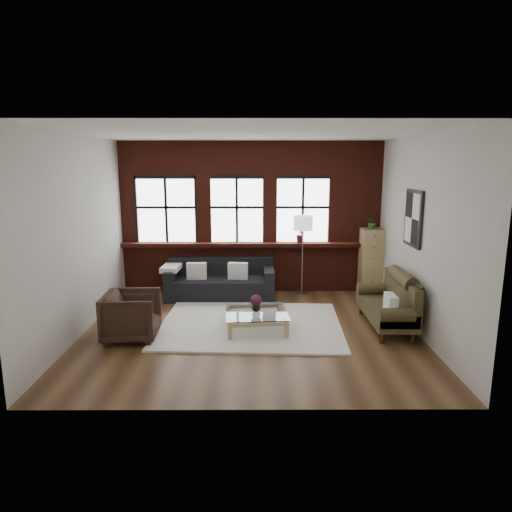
{
  "coord_description": "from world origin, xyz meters",
  "views": [
    {
      "loc": [
        0.07,
        -7.23,
        2.77
      ],
      "look_at": [
        0.1,
        0.6,
        1.15
      ],
      "focal_mm": 32.0,
      "sensor_mm": 36.0,
      "label": 1
    }
  ],
  "objects_px": {
    "vintage_settee": "(386,302)",
    "drawer_chest": "(370,262)",
    "dark_sofa": "(220,279)",
    "armchair": "(132,316)",
    "coffee_table": "(256,321)",
    "floor_lamp": "(302,252)",
    "vase": "(256,307)"
  },
  "relations": [
    {
      "from": "coffee_table",
      "to": "floor_lamp",
      "type": "bearing_deg",
      "value": 65.17
    },
    {
      "from": "floor_lamp",
      "to": "vase",
      "type": "bearing_deg",
      "value": -114.83
    },
    {
      "from": "vintage_settee",
      "to": "armchair",
      "type": "distance_m",
      "value": 4.2
    },
    {
      "from": "coffee_table",
      "to": "drawer_chest",
      "type": "distance_m",
      "value": 3.29
    },
    {
      "from": "dark_sofa",
      "to": "drawer_chest",
      "type": "height_order",
      "value": "drawer_chest"
    },
    {
      "from": "vintage_settee",
      "to": "coffee_table",
      "type": "relative_size",
      "value": 1.64
    },
    {
      "from": "vase",
      "to": "floor_lamp",
      "type": "bearing_deg",
      "value": 65.17
    },
    {
      "from": "floor_lamp",
      "to": "armchair",
      "type": "bearing_deg",
      "value": -139.81
    },
    {
      "from": "coffee_table",
      "to": "vase",
      "type": "xyz_separation_m",
      "value": [
        0.0,
        0.0,
        0.24
      ]
    },
    {
      "from": "dark_sofa",
      "to": "vintage_settee",
      "type": "relative_size",
      "value": 1.33
    },
    {
      "from": "armchair",
      "to": "floor_lamp",
      "type": "xyz_separation_m",
      "value": [
        2.95,
        2.5,
        0.53
      ]
    },
    {
      "from": "vintage_settee",
      "to": "armchair",
      "type": "xyz_separation_m",
      "value": [
        -4.17,
        -0.5,
        -0.06
      ]
    },
    {
      "from": "dark_sofa",
      "to": "drawer_chest",
      "type": "xyz_separation_m",
      "value": [
        3.16,
        0.27,
        0.3
      ]
    },
    {
      "from": "floor_lamp",
      "to": "coffee_table",
      "type": "bearing_deg",
      "value": -114.83
    },
    {
      "from": "drawer_chest",
      "to": "floor_lamp",
      "type": "xyz_separation_m",
      "value": [
        -1.45,
        -0.04,
        0.21
      ]
    },
    {
      "from": "armchair",
      "to": "coffee_table",
      "type": "xyz_separation_m",
      "value": [
        1.97,
        0.38,
        -0.22
      ]
    },
    {
      "from": "coffee_table",
      "to": "dark_sofa",
      "type": "bearing_deg",
      "value": 111.27
    },
    {
      "from": "vintage_settee",
      "to": "vase",
      "type": "distance_m",
      "value": 2.2
    },
    {
      "from": "vase",
      "to": "armchair",
      "type": "bearing_deg",
      "value": -169.18
    },
    {
      "from": "coffee_table",
      "to": "floor_lamp",
      "type": "xyz_separation_m",
      "value": [
        0.98,
        2.12,
        0.75
      ]
    },
    {
      "from": "vintage_settee",
      "to": "coffee_table",
      "type": "distance_m",
      "value": 2.22
    },
    {
      "from": "drawer_chest",
      "to": "floor_lamp",
      "type": "relative_size",
      "value": 0.77
    },
    {
      "from": "armchair",
      "to": "drawer_chest",
      "type": "height_order",
      "value": "drawer_chest"
    },
    {
      "from": "dark_sofa",
      "to": "armchair",
      "type": "bearing_deg",
      "value": -118.77
    },
    {
      "from": "coffee_table",
      "to": "floor_lamp",
      "type": "height_order",
      "value": "floor_lamp"
    },
    {
      "from": "coffee_table",
      "to": "floor_lamp",
      "type": "distance_m",
      "value": 2.45
    },
    {
      "from": "dark_sofa",
      "to": "vase",
      "type": "xyz_separation_m",
      "value": [
        0.73,
        -1.88,
        0.01
      ]
    },
    {
      "from": "armchair",
      "to": "drawer_chest",
      "type": "bearing_deg",
      "value": -62.57
    },
    {
      "from": "dark_sofa",
      "to": "vintage_settee",
      "type": "distance_m",
      "value": 3.42
    },
    {
      "from": "vintage_settee",
      "to": "drawer_chest",
      "type": "xyz_separation_m",
      "value": [
        0.23,
        2.03,
        0.26
      ]
    },
    {
      "from": "vase",
      "to": "drawer_chest",
      "type": "xyz_separation_m",
      "value": [
        2.43,
        2.16,
        0.3
      ]
    },
    {
      "from": "armchair",
      "to": "drawer_chest",
      "type": "relative_size",
      "value": 0.6
    }
  ]
}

